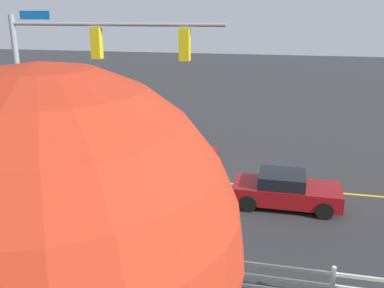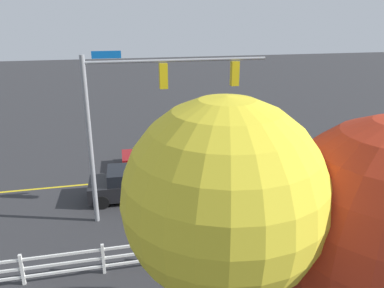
% 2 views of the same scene
% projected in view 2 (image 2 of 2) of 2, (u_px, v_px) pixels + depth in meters
% --- Properties ---
extents(ground_plane, '(120.00, 120.00, 0.00)m').
position_uv_depth(ground_plane, '(192.00, 175.00, 20.81)').
color(ground_plane, '#2D2D30').
extents(lane_center_stripe, '(28.00, 0.16, 0.01)m').
position_uv_depth(lane_center_stripe, '(259.00, 169.00, 21.64)').
color(lane_center_stripe, gold).
rests_on(lane_center_stripe, ground_plane).
extents(signal_assembly, '(7.43, 0.38, 7.18)m').
position_uv_depth(signal_assembly, '(143.00, 104.00, 15.02)').
color(signal_assembly, gray).
rests_on(signal_assembly, ground_plane).
extents(car_0, '(4.68, 2.07, 1.41)m').
position_uv_depth(car_0, '(371.00, 139.00, 24.70)').
color(car_0, silver).
rests_on(car_0, ground_plane).
extents(car_2, '(4.03, 2.13, 1.51)m').
position_uv_depth(car_2, '(130.00, 184.00, 18.02)').
color(car_2, black).
rests_on(car_2, ground_plane).
extents(car_3, '(4.02, 1.86, 1.32)m').
position_uv_depth(car_3, '(278.00, 169.00, 19.92)').
color(car_3, maroon).
rests_on(car_3, ground_plane).
extents(car_4, '(4.77, 2.11, 1.28)m').
position_uv_depth(car_4, '(164.00, 155.00, 22.00)').
color(car_4, maroon).
rests_on(car_4, ground_plane).
extents(white_rail_fence, '(26.10, 0.10, 1.15)m').
position_uv_depth(white_rail_fence, '(311.00, 231.00, 14.34)').
color(white_rail_fence, white).
rests_on(white_rail_fence, ground_plane).
extents(tree_2, '(4.12, 4.12, 7.08)m').
position_uv_depth(tree_2, '(224.00, 198.00, 7.46)').
color(tree_2, brown).
rests_on(tree_2, ground_plane).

